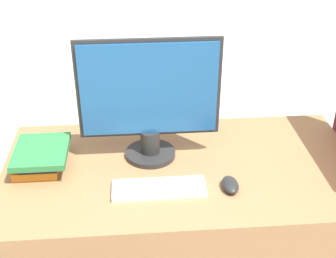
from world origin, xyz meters
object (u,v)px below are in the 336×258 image
at_px(monitor, 149,99).
at_px(keyboard, 159,189).
at_px(mouse, 230,185).
at_px(book_stack, 40,156).

distance_m(monitor, keyboard, 0.34).
bearing_deg(mouse, book_stack, 163.79).
height_order(mouse, book_stack, book_stack).
relative_size(keyboard, mouse, 3.26).
height_order(monitor, book_stack, monitor).
height_order(monitor, keyboard, monitor).
height_order(keyboard, mouse, mouse).
distance_m(mouse, book_stack, 0.72).
bearing_deg(mouse, monitor, 138.56).
relative_size(monitor, keyboard, 1.60).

